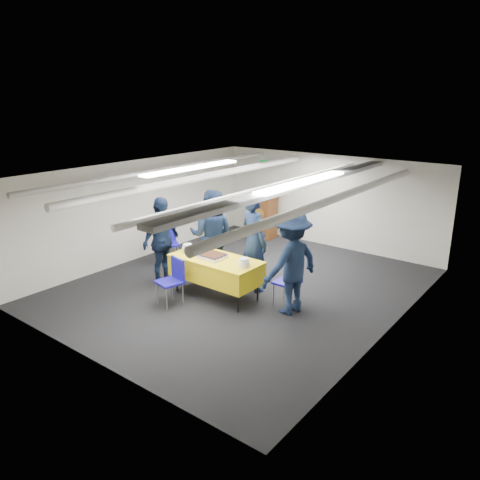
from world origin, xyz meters
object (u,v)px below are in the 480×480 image
(serving_table, at_px, (216,269))
(chair_right, at_px, (291,279))
(sailor_a, at_px, (254,242))
(sailor_c, at_px, (161,241))
(sailor_d, at_px, (291,263))
(chair_left, at_px, (168,240))
(chair_near, at_px, (173,277))
(podium, at_px, (264,215))
(sailor_b, at_px, (211,236))
(sheet_cake, at_px, (212,256))

(serving_table, relative_size, chair_right, 2.03)
(sailor_a, height_order, sailor_c, sailor_a)
(sailor_a, distance_m, sailor_d, 1.21)
(chair_right, height_order, sailor_d, sailor_d)
(chair_left, height_order, sailor_d, sailor_d)
(chair_near, xyz_separation_m, sailor_a, (0.73, 1.48, 0.44))
(podium, xyz_separation_m, chair_right, (2.84, -3.23, -0.08))
(podium, relative_size, chair_near, 1.44)
(chair_right, height_order, sailor_a, sailor_a)
(chair_right, height_order, sailor_b, sailor_b)
(chair_left, relative_size, sailor_c, 0.49)
(sailor_a, bearing_deg, sailor_d, -179.58)
(sailor_b, height_order, sailor_d, sailor_b)
(chair_left, distance_m, sailor_d, 3.64)
(podium, relative_size, chair_left, 1.44)
(serving_table, xyz_separation_m, sailor_d, (1.46, 0.29, 0.37))
(sailor_a, relative_size, sailor_c, 1.09)
(serving_table, height_order, sailor_b, sailor_b)
(chair_right, height_order, sailor_c, sailor_c)
(serving_table, distance_m, sailor_a, 0.92)
(chair_right, distance_m, sailor_d, 0.45)
(sheet_cake, relative_size, chair_left, 0.58)
(sailor_c, bearing_deg, sailor_b, -51.68)
(podium, bearing_deg, serving_table, -68.29)
(podium, distance_m, chair_near, 4.58)
(podium, distance_m, sailor_c, 3.87)
(serving_table, distance_m, sailor_b, 0.95)
(chair_right, bearing_deg, sailor_b, 176.70)
(chair_left, height_order, sailor_a, sailor_a)
(sheet_cake, bearing_deg, serving_table, 30.16)
(serving_table, bearing_deg, sailor_b, 136.22)
(serving_table, distance_m, sailor_d, 1.53)
(sheet_cake, bearing_deg, chair_near, -115.35)
(podium, bearing_deg, sailor_c, -87.54)
(sheet_cake, distance_m, sailor_d, 1.56)
(sheet_cake, xyz_separation_m, podium, (-1.42, 3.76, -0.20))
(serving_table, bearing_deg, sailor_c, -174.10)
(serving_table, height_order, sailor_a, sailor_a)
(sheet_cake, height_order, sailor_b, sailor_b)
(sailor_c, bearing_deg, podium, -6.25)
(sheet_cake, bearing_deg, sailor_d, 12.18)
(sheet_cake, bearing_deg, sailor_b, 131.47)
(serving_table, height_order, sailor_d, sailor_d)
(sailor_b, bearing_deg, sailor_a, 161.51)
(podium, bearing_deg, sheet_cake, -69.33)
(sheet_cake, distance_m, sailor_b, 0.86)
(serving_table, distance_m, chair_near, 0.83)
(serving_table, xyz_separation_m, chair_right, (1.36, 0.49, -0.03))
(sailor_a, bearing_deg, sailor_b, 30.74)
(chair_near, xyz_separation_m, sailor_d, (1.85, 1.03, 0.39))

